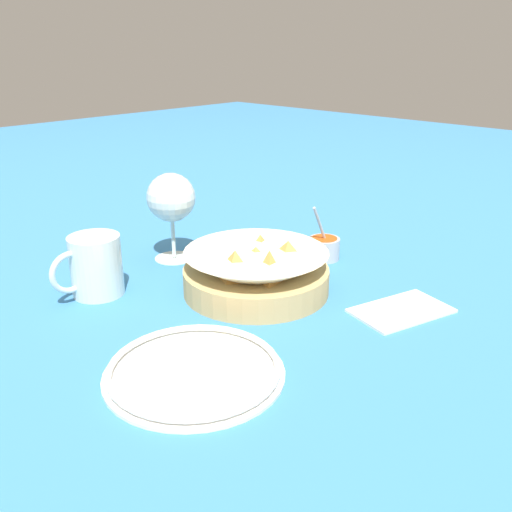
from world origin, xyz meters
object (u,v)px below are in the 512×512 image
wine_glass (171,200)px  beer_mug (95,268)px  side_plate (194,370)px  food_basket (257,272)px  sauce_cup (324,247)px

wine_glass → beer_mug: wine_glass is taller
side_plate → food_basket: bearing=-153.8°
beer_mug → sauce_cup: bearing=155.9°
wine_glass → side_plate: (0.23, 0.32, -0.10)m
sauce_cup → side_plate: bearing=16.5°
beer_mug → food_basket: bearing=135.6°
sauce_cup → wine_glass: (0.19, -0.20, 0.09)m
food_basket → beer_mug: (0.18, -0.17, 0.01)m
sauce_cup → beer_mug: bearing=-24.1°
wine_glass → side_plate: 0.40m
food_basket → wine_glass: (-0.00, -0.21, 0.08)m
food_basket → sauce_cup: sauce_cup is taller
wine_glass → sauce_cup: bearing=133.3°
food_basket → wine_glass: size_ratio=1.45×
beer_mug → side_plate: beer_mug is taller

